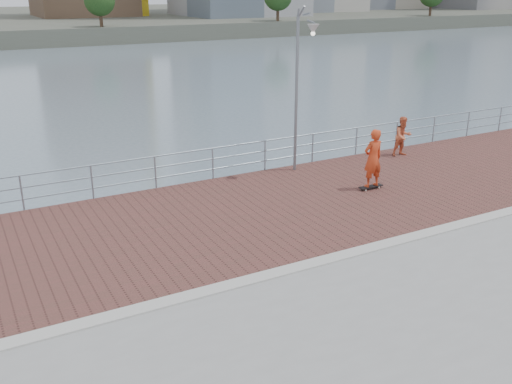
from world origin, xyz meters
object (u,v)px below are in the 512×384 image
street_lamp (303,63)px  bystander (403,136)px  guardrail (184,164)px  skateboarder (373,158)px

street_lamp → bystander: 5.57m
guardrail → street_lamp: bearing=-12.5°
guardrail → bystander: bystander is taller
street_lamp → skateboarder: size_ratio=2.83×
bystander → skateboarder: bearing=-138.4°
skateboarder → bystander: bearing=-145.3°
guardrail → skateboarder: bearing=-33.9°
street_lamp → skateboarder: bearing=-66.7°
guardrail → skateboarder: size_ratio=20.36×
skateboarder → street_lamp: bearing=-67.0°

